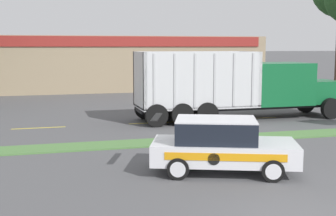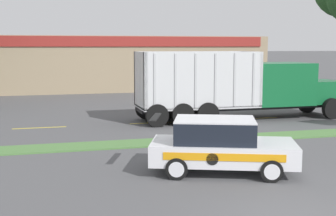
{
  "view_description": "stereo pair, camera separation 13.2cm",
  "coord_description": "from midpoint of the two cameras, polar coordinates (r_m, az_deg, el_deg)",
  "views": [
    {
      "loc": [
        -5.29,
        -8.52,
        3.72
      ],
      "look_at": [
        -0.53,
        8.72,
        1.34
      ],
      "focal_mm": 50.0,
      "sensor_mm": 36.0,
      "label": 1
    },
    {
      "loc": [
        -5.16,
        -8.55,
        3.72
      ],
      "look_at": [
        -0.53,
        8.72,
        1.34
      ],
      "focal_mm": 50.0,
      "sensor_mm": 36.0,
      "label": 2
    }
  ],
  "objects": [
    {
      "name": "centre_line_4",
      "position": [
        22.8,
        -1.96,
        -1.81
      ],
      "size": [
        2.4,
        0.14,
        0.01
      ],
      "primitive_type": "cube",
      "color": "yellow",
      "rests_on": "ground_plane"
    },
    {
      "name": "dump_truck_mid",
      "position": [
        24.47,
        10.46,
        2.37
      ],
      "size": [
        10.83,
        2.7,
        3.45
      ],
      "color": "black",
      "rests_on": "ground_plane"
    },
    {
      "name": "centre_line_5",
      "position": [
        24.6,
        10.37,
        -1.24
      ],
      "size": [
        2.4,
        0.14,
        0.01
      ],
      "primitive_type": "cube",
      "color": "yellow",
      "rests_on": "ground_plane"
    },
    {
      "name": "rally_car",
      "position": [
        13.91,
        6.24,
        -4.49
      ],
      "size": [
        4.61,
        3.25,
        1.64
      ],
      "color": "white",
      "rests_on": "ground_plane"
    },
    {
      "name": "centre_line_3",
      "position": [
        22.19,
        -15.66,
        -2.35
      ],
      "size": [
        2.4,
        0.14,
        0.01
      ],
      "primitive_type": "cube",
      "color": "yellow",
      "rests_on": "ground_plane"
    },
    {
      "name": "grass_verge",
      "position": [
        18.33,
        1.47,
        -4.04
      ],
      "size": [
        120.0,
        1.39,
        0.06
      ],
      "primitive_type": "cube",
      "color": "#517F42",
      "rests_on": "ground_plane"
    },
    {
      "name": "store_building_backdrop",
      "position": [
        42.93,
        -9.89,
        5.52
      ],
      "size": [
        29.17,
        12.1,
        4.52
      ],
      "color": "#9E896B",
      "rests_on": "ground_plane"
    }
  ]
}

